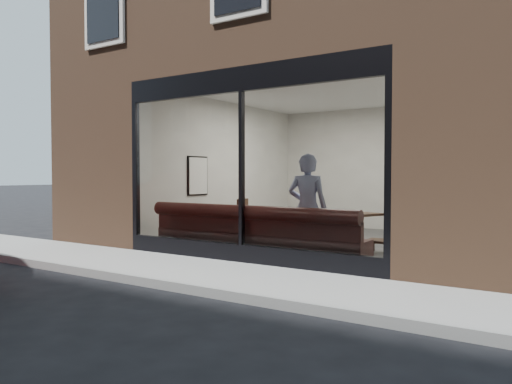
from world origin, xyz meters
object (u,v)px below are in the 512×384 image
Objects in this scene: person at (307,208)px; cafe_chair_right at (380,241)px; banquette at (255,246)px; cafe_table_right at (356,214)px; cafe_table_left at (234,211)px; cafe_chair_left at (235,233)px.

cafe_chair_right is at bearing -130.42° from person.
cafe_chair_right is (1.61, 1.69, 0.01)m from banquette.
cafe_table_right is 1.47× the size of cafe_chair_right.
cafe_table_right is at bearing -124.27° from person.
cafe_chair_right is at bearing 21.07° from cafe_table_left.
person is 2.56m from cafe_chair_left.
banquette reaches higher than cafe_chair_right.
cafe_chair_left is (-2.24, 1.06, -0.66)m from person.
cafe_chair_right is at bearing -179.79° from cafe_chair_left.
cafe_table_right is 0.69m from cafe_chair_right.
cafe_table_right is 1.54× the size of cafe_chair_left.
cafe_table_left is at bearing -27.14° from person.
cafe_table_left is at bearing 117.93° from cafe_chair_left.
person reaches higher than banquette.
cafe_chair_left is at bearing 136.24° from banquette.
cafe_chair_left is (-1.37, 1.31, 0.01)m from banquette.
cafe_table_right is (1.29, 1.34, 0.52)m from banquette.
cafe_chair_left is at bearing -179.44° from cafe_table_right.
person reaches higher than cafe_table_left.
person reaches higher than cafe_chair_right.
banquette is 1.93m from cafe_table_right.
cafe_table_left is 0.89m from cafe_chair_left.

